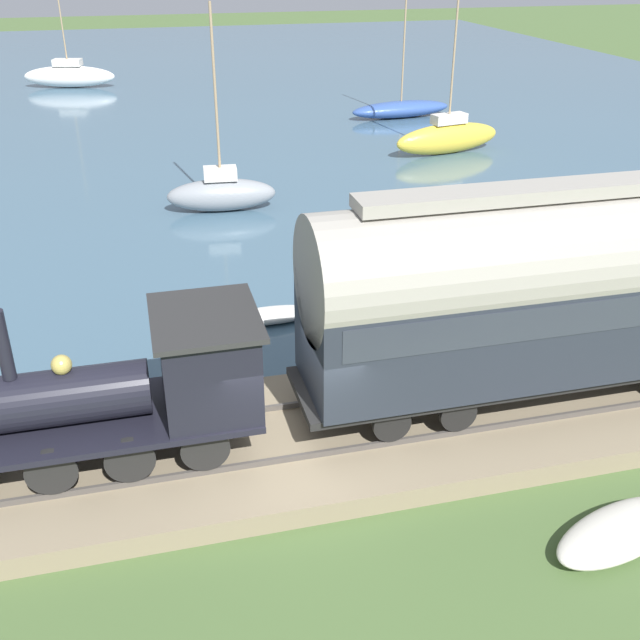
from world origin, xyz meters
The scene contains 12 objects.
ground_plane centered at (0.00, 0.00, 0.00)m, with size 200.00×200.00×0.00m, color #476033.
harbor_water centered at (43.16, 0.00, 0.00)m, with size 80.00×80.00×0.01m.
rail_embankment centered at (0.63, 0.00, 0.22)m, with size 4.46×56.00×0.55m.
steam_locomotive centered at (0.63, 2.42, 2.04)m, with size 2.35×5.41×3.19m.
passenger_coach centered at (0.63, -5.75, 3.05)m, with size 2.48×10.95×4.60m.
sailboat_white centered at (44.75, 5.88, 0.79)m, with size 3.03×6.42×8.04m.
sailboat_yellow centered at (21.67, -12.36, 0.80)m, with size 2.28×5.74×9.17m.
sailboat_blue centered at (29.85, -12.96, 0.50)m, with size 2.17×6.13×7.61m.
sailboat_gray centered at (15.85, -0.78, 0.70)m, with size 1.60×4.15×7.33m.
rowboat_off_pier centered at (7.08, -8.31, 0.23)m, with size 1.49×2.34×0.44m.
rowboat_far_out centered at (6.29, -0.78, 0.20)m, with size 0.86×2.62×0.38m.
beached_dinghy centered at (-3.25, -4.99, 0.22)m, with size 1.88×3.00×0.44m.
Camera 1 is at (-11.36, 2.32, 9.20)m, focal length 42.00 mm.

